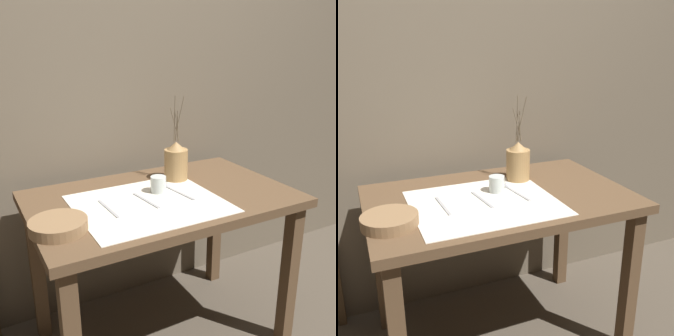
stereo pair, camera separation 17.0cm
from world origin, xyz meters
TOP-DOWN VIEW (x-y plane):
  - ground_plane at (0.00, 0.00)m, footprint 12.00×12.00m
  - stone_wall_back at (0.00, 0.47)m, footprint 7.00×0.06m
  - wooden_table at (0.00, 0.00)m, footprint 1.14×0.72m
  - linen_cloth at (-0.09, -0.06)m, footprint 0.60×0.51m
  - pitcher_with_flowers at (0.16, 0.15)m, footprint 0.11×0.11m
  - wooden_bowl at (-0.48, -0.13)m, footprint 0.21×0.21m
  - glass_tumbler_near at (-0.00, 0.03)m, footprint 0.07×0.07m
  - knife_center at (-0.26, -0.04)m, footprint 0.02×0.20m
  - fork_outer at (-0.09, -0.03)m, footprint 0.04×0.20m
  - spoon_outer at (0.07, 0.03)m, footprint 0.04×0.21m

SIDE VIEW (x-z plane):
  - ground_plane at x=0.00m, z-range 0.00..0.00m
  - wooden_table at x=0.00m, z-range 0.27..1.03m
  - linen_cloth at x=-0.09m, z-range 0.76..0.76m
  - knife_center at x=-0.26m, z-range 0.76..0.76m
  - fork_outer at x=-0.09m, z-range 0.76..0.76m
  - spoon_outer at x=0.07m, z-range 0.75..0.78m
  - wooden_bowl at x=-0.48m, z-range 0.76..0.80m
  - glass_tumbler_near at x=0.00m, z-range 0.76..0.83m
  - pitcher_with_flowers at x=0.16m, z-range 0.64..1.05m
  - stone_wall_back at x=0.00m, z-range 0.00..2.40m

